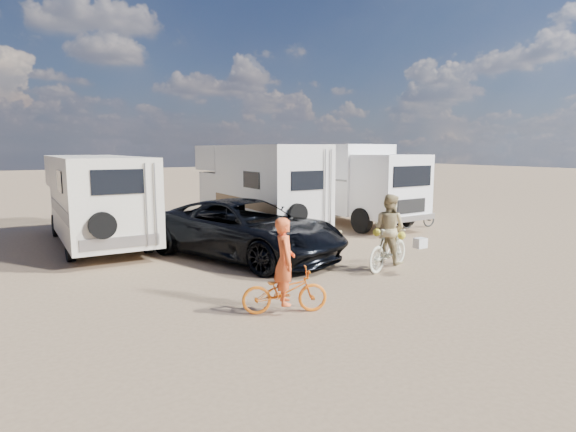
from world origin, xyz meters
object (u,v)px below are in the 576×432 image
rv_main (256,188)px  rider_man (285,270)px  box_truck (350,184)px  rider_woman (389,236)px  bike_man (285,291)px  bike_parked (418,217)px  crate (334,235)px  dark_suv (246,229)px  cooler (291,259)px  bike_woman (388,249)px  rv_left (96,201)px

rv_main → rider_man: bearing=-113.3°
box_truck → rider_woman: size_ratio=3.73×
bike_man → rider_man: 0.39m
bike_parked → crate: bearing=100.9°
dark_suv → rider_man: bearing=-128.1°
bike_man → rider_man: rider_man is taller
bike_man → rider_woman: bearing=-48.1°
rider_man → rv_main: bearing=-2.0°
box_truck → cooler: box_truck is taller
bike_woman → cooler: bike_woman is taller
bike_woman → bike_parked: bike_woman is taller
bike_woman → rider_man: size_ratio=1.11×
bike_woman → rider_woman: (0.00, 0.00, 0.33)m
rv_main → crate: size_ratio=17.57×
box_truck → rider_woman: (-3.73, -6.57, -0.74)m
box_truck → bike_woman: (-3.73, -6.57, -1.07)m
box_truck → rider_woman: 7.59m
rider_woman → rv_left: bearing=20.1°
rv_left → cooler: (3.85, -5.81, -1.17)m
bike_woman → cooler: size_ratio=2.96×
cooler → dark_suv: bearing=99.5°
rv_left → box_truck: bearing=-4.5°
bike_parked → rv_main: bearing=71.5°
rv_left → rider_woman: (5.90, -7.20, -0.53)m
box_truck → crate: 3.96m
rider_woman → bike_parked: 6.97m
dark_suv → bike_parked: (7.98, 1.38, -0.40)m
rv_left → rider_woman: bearing=-51.4°
bike_woman → rider_woman: bearing=-109.3°
bike_parked → bike_man: bearing=127.9°
dark_suv → cooler: size_ratio=9.73×
rv_left → bike_parked: rv_left is taller
rv_main → dark_suv: 4.61m
box_truck → rider_man: box_truck is taller
bike_man → rv_main: bearing=-2.0°
rider_man → cooler: size_ratio=2.67×
rider_man → cooler: bearing=-11.4°
bike_man → bike_woman: bearing=-48.1°
bike_man → cooler: bearing=-11.4°
rv_main → rider_woman: bearing=-87.9°
box_truck → rv_main: bearing=170.3°
rider_woman → bike_parked: (5.41, 4.38, -0.46)m
rider_woman → dark_suv: bearing=21.4°
rv_main → box_truck: (4.05, -0.37, 0.02)m
rider_man → cooler: 3.44m
dark_suv → bike_man: (-1.29, -4.49, -0.40)m
bike_man → crate: size_ratio=4.00×
dark_suv → crate: 3.88m
box_truck → rider_man: bearing=-137.8°
box_truck → bike_parked: size_ratio=4.10×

